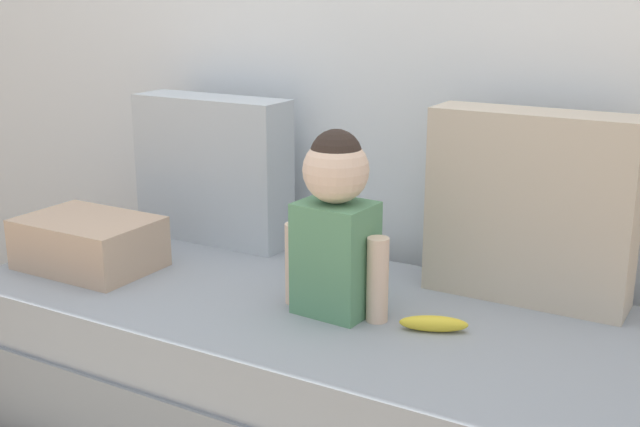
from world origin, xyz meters
TOP-DOWN VIEW (x-y plane):
  - back_wall at (0.00, 0.55)m, footprint 5.12×0.10m
  - couch at (0.00, 0.00)m, footprint 1.92×0.83m
  - throw_pillow_left at (-0.53, 0.32)m, footprint 0.54×0.16m
  - throw_pillow_right at (0.53, 0.32)m, footprint 0.54×0.16m
  - toddler at (0.13, -0.03)m, footprint 0.30×0.17m
  - banana at (0.40, -0.02)m, footprint 0.17×0.11m
  - folded_blanket at (-0.68, -0.10)m, footprint 0.40×0.28m

SIDE VIEW (x-z plane):
  - couch at x=0.00m, z-range 0.00..0.42m
  - banana at x=0.40m, z-range 0.42..0.46m
  - folded_blanket at x=-0.68m, z-range 0.42..0.57m
  - throw_pillow_left at x=-0.53m, z-range 0.42..0.90m
  - toddler at x=0.13m, z-range 0.43..0.91m
  - throw_pillow_right at x=0.53m, z-range 0.42..0.93m
  - back_wall at x=0.00m, z-range 0.00..2.38m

